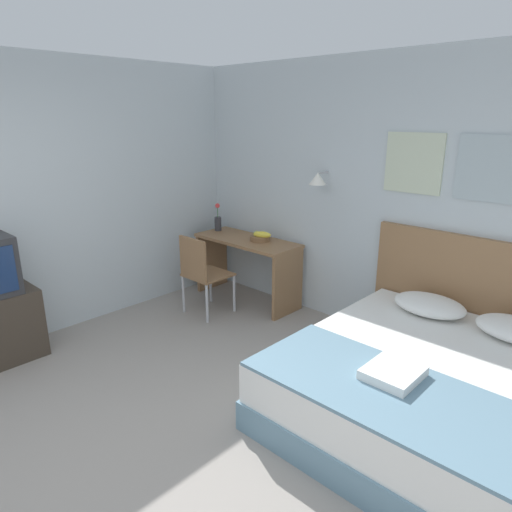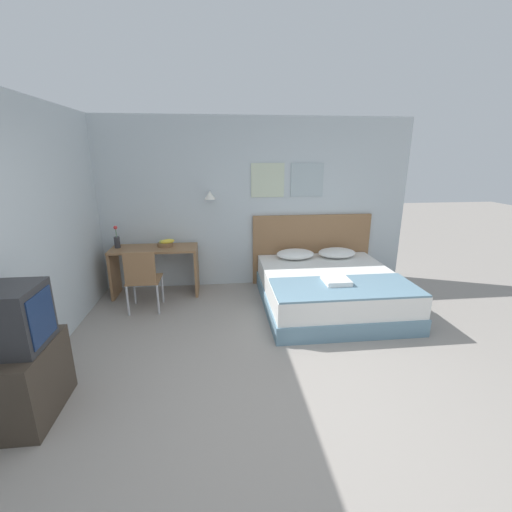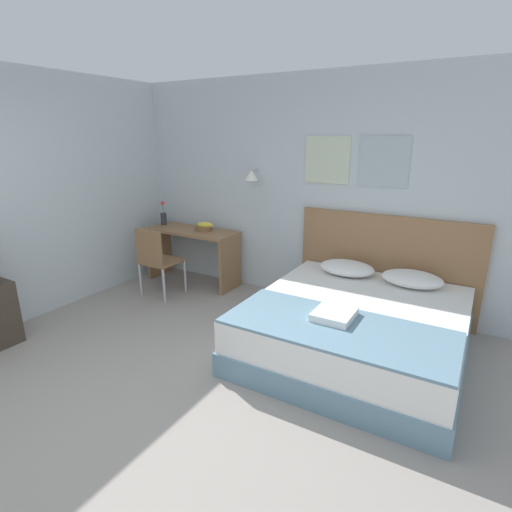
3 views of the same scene
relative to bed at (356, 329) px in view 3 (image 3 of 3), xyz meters
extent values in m
plane|color=gray|center=(-1.10, -1.94, -0.25)|extent=(24.00, 24.00, 0.00)
cube|color=silver|center=(-1.10, 1.08, 1.07)|extent=(5.29, 0.06, 2.65)
cube|color=beige|center=(-0.75, 1.04, 1.45)|extent=(0.52, 0.02, 0.52)
cube|color=#A8B7BC|center=(-0.12, 1.04, 1.45)|extent=(0.52, 0.02, 0.52)
cylinder|color=#B2B2B7|center=(-1.65, 0.97, 1.30)|extent=(0.02, 0.16, 0.02)
cone|color=white|center=(-1.65, 0.88, 1.25)|extent=(0.17, 0.17, 0.12)
cube|color=#66899E|center=(0.00, 0.00, -0.14)|extent=(1.85, 1.97, 0.22)
cube|color=white|center=(0.00, 0.00, 0.11)|extent=(1.81, 1.93, 0.29)
cube|color=#8E6642|center=(0.00, 1.02, 0.32)|extent=(1.97, 0.06, 1.15)
ellipsoid|color=white|center=(-0.34, 0.72, 0.33)|extent=(0.60, 0.43, 0.14)
ellipsoid|color=white|center=(0.34, 0.72, 0.33)|extent=(0.60, 0.43, 0.14)
cube|color=#66899E|center=(0.00, -0.57, 0.27)|extent=(1.79, 0.79, 0.02)
cube|color=white|center=(-0.07, -0.43, 0.31)|extent=(0.31, 0.35, 0.06)
cube|color=#8E6642|center=(-2.51, 0.74, 0.48)|extent=(1.27, 0.51, 0.03)
cube|color=#8E6642|center=(-3.12, 0.74, 0.10)|extent=(0.04, 0.47, 0.71)
cube|color=#8E6642|center=(-1.89, 0.74, 0.10)|extent=(0.04, 0.47, 0.71)
cube|color=#8E6642|center=(-2.57, 0.20, 0.19)|extent=(0.44, 0.44, 0.02)
cube|color=#8E6642|center=(-2.57, 0.00, 0.42)|extent=(0.40, 0.03, 0.44)
cylinder|color=#B7B7BC|center=(-2.77, 0.40, -0.04)|extent=(0.03, 0.03, 0.43)
cylinder|color=#B7B7BC|center=(-2.37, 0.40, -0.04)|extent=(0.03, 0.03, 0.43)
cylinder|color=#B7B7BC|center=(-2.77, 0.00, -0.04)|extent=(0.03, 0.03, 0.43)
cylinder|color=#B7B7BC|center=(-2.37, 0.00, -0.04)|extent=(0.03, 0.03, 0.43)
cylinder|color=brown|center=(-2.35, 0.79, 0.52)|extent=(0.23, 0.23, 0.05)
ellipsoid|color=yellow|center=(-2.30, 0.78, 0.57)|extent=(0.22, 0.15, 0.07)
sphere|color=#B2C156|center=(-2.39, 0.78, 0.57)|extent=(0.07, 0.07, 0.07)
cylinder|color=#333338|center=(-3.04, 0.78, 0.58)|extent=(0.08, 0.08, 0.17)
cylinder|color=#3D7538|center=(-3.04, 0.78, 0.73)|extent=(0.01, 0.01, 0.14)
sphere|color=#DB3838|center=(-3.04, 0.78, 0.80)|extent=(0.06, 0.06, 0.06)
camera|label=1|loc=(1.03, -2.84, 1.86)|focal=32.00mm
camera|label=2|loc=(-1.53, -4.36, 1.84)|focal=24.00mm
camera|label=3|loc=(0.88, -3.35, 1.73)|focal=28.00mm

